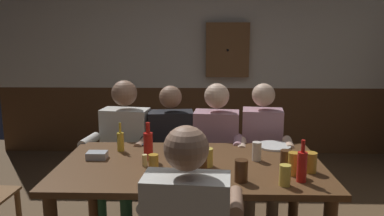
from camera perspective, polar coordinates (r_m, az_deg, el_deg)
name	(u,v)px	position (r m, az deg, el deg)	size (l,w,h in m)	color
back_wall_upper	(197,29)	(5.14, 0.70, 11.71)	(5.40, 0.12, 1.55)	silver
back_wall_wainscot	(196,120)	(5.28, 0.67, -1.77)	(5.40, 0.12, 0.91)	brown
dining_table	(191,177)	(2.67, -0.14, -10.30)	(1.80, 1.00, 0.76)	brown
person_0	(123,143)	(3.42, -10.27, -5.23)	(0.59, 0.56, 1.23)	silver
person_1	(171,147)	(3.36, -3.13, -5.87)	(0.56, 0.54, 1.19)	black
person_2	(216,145)	(3.36, 3.57, -5.55)	(0.56, 0.56, 1.21)	#B78493
person_3	(262,146)	(3.40, 10.43, -5.63)	(0.52, 0.57, 1.21)	#B78493
table_candle	(145,160)	(2.60, -7.09, -7.79)	(0.04, 0.04, 0.08)	#F9E08C
condiment_caddy	(97,155)	(2.81, -14.05, -6.88)	(0.14, 0.10, 0.05)	#B2B7BC
plate_0	(274,146)	(3.07, 12.15, -5.56)	(0.27, 0.27, 0.01)	white
bottle_0	(302,166)	(2.39, 16.15, -8.31)	(0.06, 0.06, 0.26)	red
bottle_1	(202,163)	(2.38, 1.50, -8.23)	(0.07, 0.07, 0.24)	#593314
bottle_2	(148,145)	(2.70, -6.58, -5.52)	(0.07, 0.07, 0.27)	red
bottle_3	(121,141)	(2.93, -10.66, -4.89)	(0.05, 0.05, 0.22)	gold
pint_glass_0	(286,160)	(2.59, 13.87, -7.53)	(0.07, 0.07, 0.13)	#4C2D19
pint_glass_1	(294,164)	(2.50, 15.00, -8.07)	(0.07, 0.07, 0.15)	gold
pint_glass_2	(241,171)	(2.33, 7.38, -9.31)	(0.08, 0.08, 0.14)	#4C2D19
pint_glass_3	(154,167)	(2.36, -5.77, -8.73)	(0.06, 0.06, 0.15)	gold
pint_glass_4	(186,166)	(2.37, -0.84, -8.64)	(0.07, 0.07, 0.15)	gold
pint_glass_5	(285,175)	(2.32, 13.75, -9.76)	(0.07, 0.07, 0.13)	#E5C64C
pint_glass_6	(310,162)	(2.58, 17.30, -7.78)	(0.08, 0.08, 0.13)	gold
pint_glass_7	(257,151)	(2.72, 9.67, -6.40)	(0.06, 0.06, 0.13)	white
pint_glass_8	(207,157)	(2.57, 2.31, -7.40)	(0.08, 0.08, 0.12)	#E5C64C
wall_dart_cabinet	(227,50)	(5.02, 5.32, 8.66)	(0.56, 0.15, 0.70)	brown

